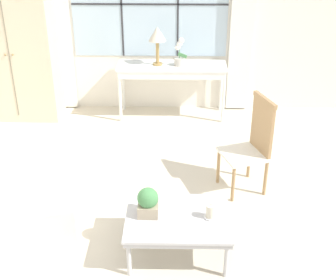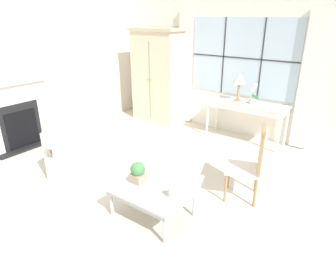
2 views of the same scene
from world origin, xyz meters
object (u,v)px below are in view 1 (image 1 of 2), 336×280
(coffee_table, at_px, (178,220))
(potted_plant_small, at_px, (148,202))
(table_lamp, at_px, (157,36))
(potted_orchid, at_px, (179,55))
(armchair_upholstered, at_px, (15,209))
(side_chair_wooden, at_px, (253,141))
(armoire, at_px, (15,46))
(pillar_candle, at_px, (211,212))
(console_table, at_px, (172,71))

(coffee_table, relative_size, potted_plant_small, 3.47)
(table_lamp, bearing_deg, coffee_table, -84.36)
(potted_orchid, distance_m, coffee_table, 3.02)
(armchair_upholstered, height_order, coffee_table, armchair_upholstered)
(side_chair_wooden, distance_m, coffee_table, 1.37)
(armoire, distance_m, coffee_table, 3.78)
(armoire, relative_size, armchair_upholstered, 1.75)
(armoire, xyz_separation_m, potted_plant_small, (2.00, -2.92, -0.52))
(side_chair_wooden, xyz_separation_m, coffee_table, (-0.79, -1.09, -0.23))
(side_chair_wooden, xyz_separation_m, pillar_candle, (-0.51, -1.09, -0.13))
(console_table, relative_size, potted_orchid, 3.92)
(console_table, distance_m, coffee_table, 3.00)
(potted_orchid, distance_m, side_chair_wooden, 2.06)
(console_table, relative_size, potted_plant_small, 5.79)
(table_lamp, height_order, potted_orchid, table_lamp)
(potted_plant_small, bearing_deg, coffee_table, -7.16)
(side_chair_wooden, height_order, pillar_candle, side_chair_wooden)
(armoire, distance_m, pillar_candle, 3.95)
(armoire, distance_m, table_lamp, 1.97)
(table_lamp, distance_m, pillar_candle, 3.13)
(potted_plant_small, relative_size, pillar_candle, 1.87)
(potted_orchid, bearing_deg, side_chair_wooden, -67.37)
(console_table, bearing_deg, coffee_table, -88.20)
(console_table, xyz_separation_m, potted_plant_small, (-0.17, -2.94, -0.17))
(armoire, relative_size, coffee_table, 2.25)
(armoire, distance_m, potted_orchid, 2.27)
(armoire, height_order, table_lamp, armoire)
(armoire, xyz_separation_m, armchair_upholstered, (0.73, -2.71, -0.77))
(console_table, bearing_deg, side_chair_wooden, -64.86)
(potted_orchid, relative_size, pillar_candle, 2.76)
(coffee_table, distance_m, potted_plant_small, 0.32)
(armoire, xyz_separation_m, pillar_candle, (2.54, -2.96, -0.59))
(potted_orchid, height_order, pillar_candle, potted_orchid)
(coffee_table, bearing_deg, potted_orchid, 89.80)
(side_chair_wooden, bearing_deg, coffee_table, -126.10)
(armoire, xyz_separation_m, console_table, (2.17, 0.02, -0.35))
(potted_orchid, bearing_deg, armchair_upholstered, -119.56)
(armchair_upholstered, xyz_separation_m, pillar_candle, (1.81, -0.25, 0.18))
(coffee_table, bearing_deg, console_table, 91.80)
(potted_orchid, height_order, side_chair_wooden, potted_orchid)
(armchair_upholstered, relative_size, coffee_table, 1.28)
(console_table, relative_size, side_chair_wooden, 1.45)
(console_table, bearing_deg, armchair_upholstered, -117.78)
(armchair_upholstered, distance_m, coffee_table, 1.55)
(console_table, height_order, pillar_candle, console_table)
(table_lamp, distance_m, side_chair_wooden, 2.27)
(armchair_upholstered, height_order, side_chair_wooden, side_chair_wooden)
(armoire, height_order, pillar_candle, armoire)
(console_table, height_order, potted_plant_small, console_table)
(armchair_upholstered, distance_m, pillar_candle, 1.84)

